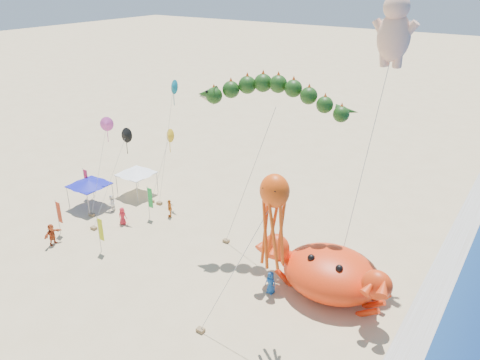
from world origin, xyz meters
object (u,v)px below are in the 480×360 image
Objects in this scene: crab_inflatable at (330,272)px; canopy_blue at (89,183)px; cherub_kite at (394,28)px; dragon_kite at (274,99)px; canopy_white at (136,172)px; octopus_kite at (273,214)px.

crab_inflatable is 24.25m from canopy_blue.
cherub_kite is 5.64× the size of canopy_blue.
cherub_kite reaches higher than dragon_kite.
canopy_white is at bearing 169.94° from crab_inflatable.
cherub_kite is (0.46, 5.96, 15.44)m from crab_inflatable.
dragon_kite is 20.69m from canopy_blue.
cherub_kite is at bearing 81.70° from octopus_kite.
dragon_kite reaches higher than canopy_white.
canopy_blue and canopy_white have the same top height.
canopy_blue is 4.70m from canopy_white.
canopy_blue is at bearing -111.65° from canopy_white.
canopy_white is (-22.96, -1.97, -14.77)m from cherub_kite.
cherub_kite is 14.82m from octopus_kite.
cherub_kite reaches higher than crab_inflatable.
octopus_kite is at bearing -13.57° from canopy_blue.
canopy_blue is (-24.70, -6.34, -14.77)m from cherub_kite.
crab_inflatable is 9.08m from octopus_kite.
octopus_kite reaches higher than canopy_white.
cherub_kite is 27.38m from canopy_white.
octopus_kite is 24.21m from canopy_white.
octopus_kite is (-1.73, -11.89, -8.68)m from cherub_kite.
canopy_white is at bearing 154.97° from octopus_kite.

